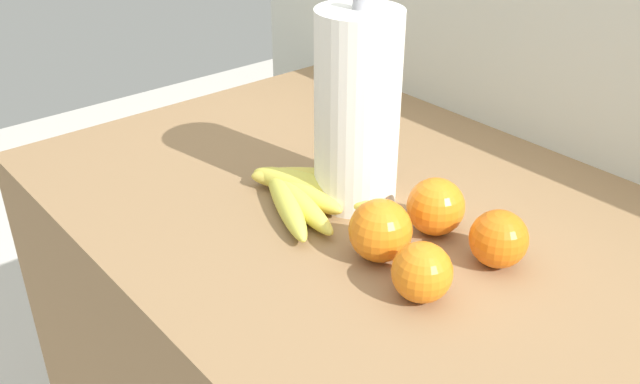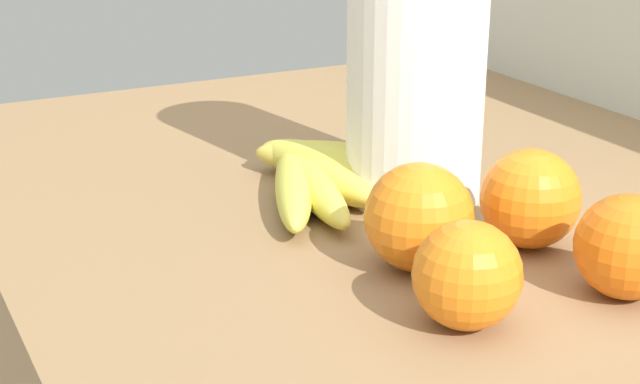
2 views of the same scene
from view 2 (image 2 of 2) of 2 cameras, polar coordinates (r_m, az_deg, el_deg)
The scene contains 6 objects.
banana_bunch at distance 0.87m, azimuth 0.62°, elevation 1.07°, with size 0.22×0.21×0.04m.
orange_right at distance 0.72m, azimuth 5.85°, elevation -1.49°, with size 0.08×0.08×0.08m, color orange.
orange_front at distance 0.77m, azimuth 12.28°, elevation -0.38°, with size 0.08×0.08×0.08m, color orange.
orange_back_right at distance 0.64m, azimuth 8.66°, elevation -4.86°, with size 0.07×0.07×0.07m, color orange.
orange_back_left at distance 0.71m, azimuth 17.66°, elevation -3.08°, with size 0.07×0.07×0.07m, color orange.
paper_towel_roll at distance 0.84m, azimuth 5.73°, elevation 8.85°, with size 0.12×0.12×0.31m.
Camera 2 is at (0.48, -0.45, 1.21)m, focal length 54.35 mm.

